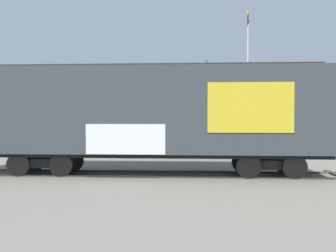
{
  "coord_description": "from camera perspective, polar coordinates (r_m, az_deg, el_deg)",
  "views": [
    {
      "loc": [
        0.82,
        -14.09,
        2.32
      ],
      "look_at": [
        0.1,
        1.43,
        1.94
      ],
      "focal_mm": 37.73,
      "sensor_mm": 36.0,
      "label": 1
    }
  ],
  "objects": [
    {
      "name": "parked_car_silver",
      "position": [
        21.44,
        -9.76,
        -2.49
      ],
      "size": [
        4.66,
        2.55,
        1.7
      ],
      "color": "#B7BABF",
      "rests_on": "ground_plane"
    },
    {
      "name": "parked_car_black",
      "position": [
        20.74,
        4.73,
        -2.53
      ],
      "size": [
        4.28,
        2.12,
        1.79
      ],
      "color": "black",
      "rests_on": "ground_plane"
    },
    {
      "name": "flagpole",
      "position": [
        26.65,
        12.76,
        9.57
      ],
      "size": [
        0.19,
        1.38,
        10.05
      ],
      "color": "silver",
      "rests_on": "ground_plane"
    },
    {
      "name": "freight_car",
      "position": [
        14.14,
        -2.1,
        2.16
      ],
      "size": [
        13.83,
        3.04,
        4.45
      ],
      "color": "#33383D",
      "rests_on": "ground_plane"
    },
    {
      "name": "ground_plane",
      "position": [
        14.3,
        -0.69,
        -7.92
      ],
      "size": [
        260.0,
        260.0,
        0.0
      ],
      "primitive_type": "plane",
      "color": "slate"
    },
    {
      "name": "hillside",
      "position": [
        78.58,
        2.1,
        2.82
      ],
      "size": [
        158.33,
        39.18,
        13.34
      ],
      "color": "silver",
      "rests_on": "ground_plane"
    },
    {
      "name": "track",
      "position": [
        14.26,
        2.87,
        -7.79
      ],
      "size": [
        60.01,
        2.96,
        0.08
      ],
      "color": "#4C4742",
      "rests_on": "ground_plane"
    }
  ]
}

